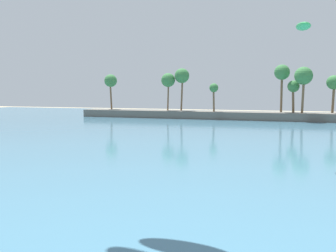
% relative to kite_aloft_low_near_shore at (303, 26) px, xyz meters
% --- Properties ---
extents(sea, '(220.00, 114.94, 0.06)m').
position_rel_kite_aloft_low_near_shore_xyz_m(sea, '(-4.93, 34.61, -11.40)').
color(sea, teal).
rests_on(sea, ground).
extents(palm_headland, '(94.05, 6.75, 12.64)m').
position_rel_kite_aloft_low_near_shore_xyz_m(palm_headland, '(-3.79, 52.17, -8.03)').
color(palm_headland, '#605B54').
rests_on(palm_headland, ground).
extents(kite_aloft_low_near_shore, '(1.55, 3.32, 0.57)m').
position_rel_kite_aloft_low_near_shore_xyz_m(kite_aloft_low_near_shore, '(0.00, 0.00, 0.00)').
color(kite_aloft_low_near_shore, green).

